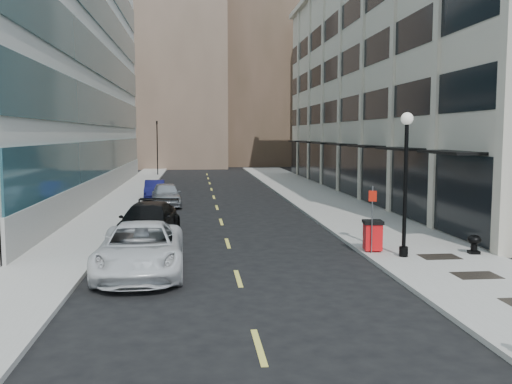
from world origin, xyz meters
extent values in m
plane|color=black|center=(0.00, 0.00, 0.00)|extent=(160.00, 160.00, 0.00)
cube|color=gray|center=(7.50, 20.00, 0.07)|extent=(5.00, 80.00, 0.15)
cube|color=gray|center=(-6.50, 20.00, 0.07)|extent=(3.00, 80.00, 0.15)
cube|color=#B8AF9B|center=(17.00, 27.00, 9.00)|extent=(14.00, 46.00, 18.00)
cube|color=black|center=(10.02, 27.00, 2.00)|extent=(0.18, 46.00, 3.60)
cube|color=black|center=(10.03, 27.00, 6.50)|extent=(0.12, 46.00, 1.80)
cube|color=black|center=(10.03, 27.00, 10.00)|extent=(0.12, 46.00, 1.80)
cube|color=black|center=(10.03, 27.00, 13.50)|extent=(0.12, 46.00, 1.80)
cube|color=#B8AF9B|center=(10.00, 4.00, 9.00)|extent=(0.35, 0.60, 18.00)
cube|color=#B8AF9B|center=(10.00, 10.00, 9.00)|extent=(0.35, 0.60, 18.00)
cube|color=#B8AF9B|center=(10.00, 16.00, 9.00)|extent=(0.35, 0.60, 18.00)
cube|color=#B8AF9B|center=(10.00, 22.00, 9.00)|extent=(0.35, 0.60, 18.00)
cube|color=#B8AF9B|center=(10.00, 28.00, 9.00)|extent=(0.35, 0.60, 18.00)
cube|color=#B8AF9B|center=(10.00, 34.00, 9.00)|extent=(0.35, 0.60, 18.00)
cube|color=#B8AF9B|center=(10.00, 40.00, 9.00)|extent=(0.35, 0.60, 18.00)
cube|color=#B8AF9B|center=(10.00, 46.00, 9.00)|extent=(0.35, 0.60, 18.00)
cube|color=black|center=(9.35, 7.00, 3.90)|extent=(1.30, 4.00, 0.12)
cube|color=black|center=(9.35, 13.00, 3.90)|extent=(1.30, 4.00, 0.12)
cube|color=black|center=(9.35, 19.00, 3.90)|extent=(1.30, 4.00, 0.12)
cube|color=black|center=(9.35, 25.00, 3.90)|extent=(1.30, 4.00, 0.12)
cube|color=black|center=(9.35, 31.00, 3.90)|extent=(1.30, 4.00, 0.12)
cube|color=black|center=(9.35, 37.00, 3.90)|extent=(1.30, 4.00, 0.12)
cube|color=black|center=(9.35, 43.00, 3.90)|extent=(1.30, 4.00, 0.12)
cube|color=gray|center=(-7.96, 27.00, 0.90)|extent=(0.20, 46.00, 1.80)
cube|color=#2A5762|center=(-7.97, 27.00, 3.00)|extent=(0.14, 45.60, 2.40)
cube|color=#2A5762|center=(-7.97, 27.00, 6.50)|extent=(0.14, 45.60, 2.40)
cube|color=#2A5762|center=(-7.97, 27.00, 10.00)|extent=(0.14, 45.60, 2.40)
cube|color=#2A5762|center=(-7.97, 27.00, 13.50)|extent=(0.14, 45.60, 2.40)
cube|color=#7E6553|center=(-4.00, 68.00, 14.00)|extent=(14.00, 18.00, 28.00)
cube|color=brown|center=(8.00, 72.00, 17.00)|extent=(12.00, 16.00, 34.00)
cube|color=#7E6553|center=(-14.00, 78.00, 11.00)|extent=(12.00, 14.00, 22.00)
cube|color=#B8AF9B|center=(18.00, 66.00, 10.00)|extent=(10.00, 14.00, 20.00)
cube|color=black|center=(7.60, 1.00, 0.15)|extent=(1.40, 1.00, 0.01)
cube|color=black|center=(7.60, 3.80, 0.15)|extent=(1.40, 1.00, 0.01)
cube|color=#D8CC4C|center=(0.00, -4.00, 0.01)|extent=(0.15, 2.20, 0.01)
cube|color=#D8CC4C|center=(0.00, 2.00, 0.01)|extent=(0.15, 2.20, 0.01)
cube|color=#D8CC4C|center=(0.00, 8.00, 0.01)|extent=(0.15, 2.20, 0.01)
cube|color=#D8CC4C|center=(0.00, 14.00, 0.01)|extent=(0.15, 2.20, 0.01)
cube|color=#D8CC4C|center=(0.00, 20.00, 0.01)|extent=(0.15, 2.20, 0.01)
cube|color=#D8CC4C|center=(0.00, 26.00, 0.01)|extent=(0.15, 2.20, 0.01)
cube|color=#D8CC4C|center=(0.00, 32.00, 0.01)|extent=(0.15, 2.20, 0.01)
cube|color=#D8CC4C|center=(0.00, 38.00, 0.01)|extent=(0.15, 2.20, 0.01)
cube|color=#D8CC4C|center=(0.00, 44.00, 0.01)|extent=(0.15, 2.20, 0.01)
cube|color=#D8CC4C|center=(0.00, 50.00, 0.01)|extent=(0.15, 2.20, 0.01)
cylinder|color=black|center=(-5.50, 48.00, 3.00)|extent=(0.12, 0.12, 6.00)
imported|color=black|center=(-5.50, 48.00, 5.99)|extent=(0.66, 0.66, 1.98)
imported|color=silver|center=(-3.20, 2.98, 0.84)|extent=(2.94, 6.14, 1.69)
imported|color=black|center=(-3.46, 9.16, 0.81)|extent=(2.96, 5.83, 1.62)
imported|color=#989BA0|center=(-3.24, 21.00, 0.77)|extent=(2.28, 4.67, 1.54)
imported|color=#151651|center=(-4.29, 25.61, 0.66)|extent=(1.54, 4.06, 1.32)
cube|color=red|center=(5.46, 5.10, 0.73)|extent=(0.71, 0.71, 1.05)
cube|color=black|center=(5.46, 5.10, 1.28)|extent=(0.81, 0.81, 0.13)
cylinder|color=black|center=(5.25, 5.45, 0.27)|extent=(0.06, 0.23, 0.23)
cylinder|color=black|center=(5.67, 5.45, 0.27)|extent=(0.06, 0.23, 0.23)
cylinder|color=black|center=(6.30, 4.00, 0.33)|extent=(0.33, 0.33, 0.37)
cylinder|color=black|center=(6.30, 4.00, 2.71)|extent=(0.14, 0.14, 4.72)
sphere|color=silver|center=(6.30, 4.00, 5.23)|extent=(0.45, 0.45, 0.45)
cone|color=black|center=(6.30, 4.00, 5.48)|extent=(0.12, 0.12, 0.18)
cylinder|color=slate|center=(5.30, 4.72, 1.43)|extent=(0.05, 0.05, 2.56)
cube|color=red|center=(5.30, 4.70, 2.34)|extent=(0.29, 0.14, 0.41)
cube|color=black|center=(9.14, 4.21, 0.21)|extent=(0.42, 0.42, 0.11)
cylinder|color=black|center=(9.14, 4.21, 0.43)|extent=(0.24, 0.24, 0.37)
ellipsoid|color=black|center=(9.14, 4.21, 0.68)|extent=(0.52, 0.52, 0.36)
camera|label=1|loc=(-1.35, -16.06, 4.68)|focal=40.00mm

